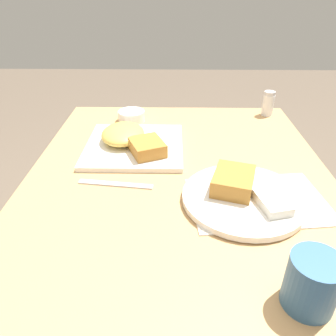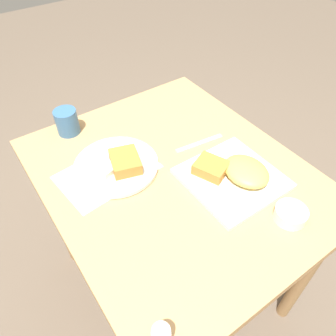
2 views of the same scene
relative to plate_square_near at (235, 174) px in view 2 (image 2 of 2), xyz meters
name	(u,v)px [view 2 (image 2 of 2)]	position (x,y,z in m)	size (l,w,h in m)	color
ground_plane	(172,282)	(0.13, 0.14, -0.78)	(8.00, 8.00, 0.00)	brown
dining_table	(174,194)	(0.13, 0.14, -0.12)	(0.92, 0.77, 0.76)	tan
menu_card	(108,172)	(0.25, 0.31, -0.02)	(0.23, 0.32, 0.00)	silver
plate_square_near	(235,174)	(0.00, 0.00, 0.00)	(0.27, 0.27, 0.06)	white
plate_oval_far	(117,164)	(0.25, 0.27, 0.00)	(0.27, 0.27, 0.05)	white
sauce_ramekin	(291,214)	(-0.20, -0.02, 0.00)	(0.09, 0.09, 0.04)	white
butter_knife	(199,143)	(0.19, -0.02, -0.02)	(0.04, 0.18, 0.00)	silver
coffee_mug	(67,122)	(0.51, 0.33, 0.02)	(0.08, 0.08, 0.09)	#386693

